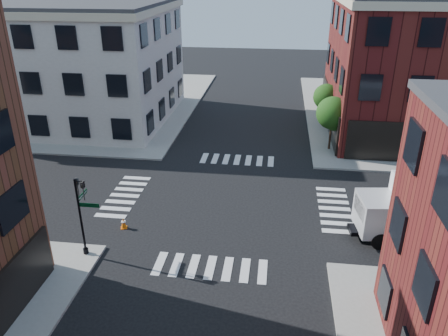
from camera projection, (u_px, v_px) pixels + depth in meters
ground at (227, 202)px, 28.89m from camera, size 120.00×120.00×0.00m
sidewalk_nw at (68, 101)px, 50.18m from camera, size 30.00×30.00×0.15m
building_nw at (56, 63)px, 43.17m from camera, size 22.00×16.00×11.00m
tree_near at (333, 115)px, 35.67m from camera, size 2.69×2.69×4.49m
tree_far at (327, 98)px, 41.19m from camera, size 2.43×2.43×4.07m
signal_pole at (82, 208)px, 22.45m from camera, size 1.29×1.24×4.60m
box_truck at (434, 209)px, 24.28m from camera, size 8.38×3.39×3.71m
traffic_cone at (124, 223)px, 25.88m from camera, size 0.47×0.47×0.68m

